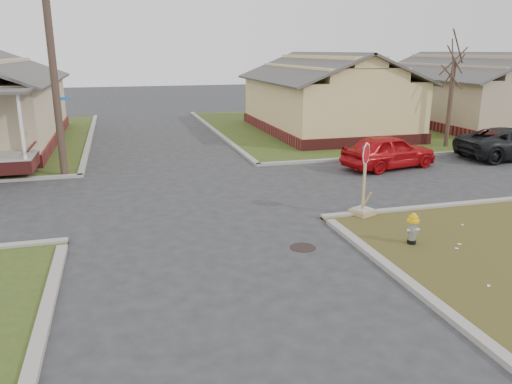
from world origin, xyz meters
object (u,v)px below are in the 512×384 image
object	(u,v)px
utility_pole	(52,53)
dark_pickup	(512,143)
stop_sign	(363,199)
fire_hydrant	(413,227)
red_sedan	(389,151)

from	to	relation	value
utility_pole	dark_pickup	bearing A→B (deg)	-5.44
stop_sign	dark_pickup	size ratio (longest dim) A/B	0.43
fire_hydrant	red_sedan	world-z (taller)	red_sedan
stop_sign	red_sedan	world-z (taller)	stop_sign
dark_pickup	utility_pole	bearing A→B (deg)	84.80
utility_pole	fire_hydrant	distance (m)	14.14
fire_hydrant	stop_sign	xyz separation A→B (m)	(-0.11, 2.45, 0.02)
red_sedan	dark_pickup	size ratio (longest dim) A/B	0.83
stop_sign	dark_pickup	xyz separation A→B (m)	(10.37, 5.70, 0.18)
stop_sign	red_sedan	xyz separation A→B (m)	(3.97, 5.44, 0.19)
utility_pole	dark_pickup	size ratio (longest dim) A/B	1.80
stop_sign	dark_pickup	bearing A→B (deg)	6.10
fire_hydrant	stop_sign	size ratio (longest dim) A/B	0.37
fire_hydrant	dark_pickup	world-z (taller)	dark_pickup
fire_hydrant	dark_pickup	xyz separation A→B (m)	(10.25, 8.14, 0.20)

